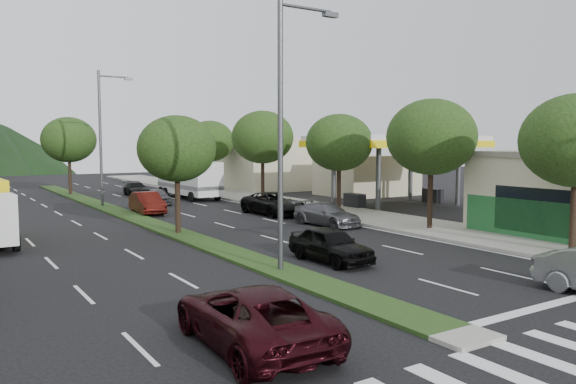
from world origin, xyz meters
TOP-DOWN VIEW (x-y plane):
  - ground at (0.00, 0.00)m, footprint 160.00×160.00m
  - sidewalk_right at (12.50, 25.00)m, footprint 5.00×90.00m
  - median at (0.00, 28.00)m, footprint 1.60×56.00m
  - crosswalk at (0.00, -2.00)m, footprint 19.00×2.20m
  - gas_canopy at (19.00, 22.00)m, footprint 12.20×8.20m
  - bldg_right_far at (19.50, 44.00)m, footprint 10.00×16.00m
  - tree_r_b at (12.00, 12.00)m, footprint 4.80×4.80m
  - tree_r_c at (12.00, 20.00)m, footprint 4.40×4.40m
  - tree_r_d at (12.00, 30.00)m, footprint 5.00×5.00m
  - tree_r_e at (12.00, 40.00)m, footprint 4.60×4.60m
  - tree_med_near at (0.00, 18.00)m, footprint 4.00×4.00m
  - tree_med_far at (0.00, 44.00)m, footprint 4.80×4.80m
  - streetlight_near at (0.21, 8.00)m, footprint 2.60×0.25m
  - streetlight_mid at (0.21, 33.00)m, footprint 2.60×0.25m
  - suv_maroon at (-4.52, 2.00)m, footprint 2.64×5.25m
  - car_queue_a at (2.62, 8.44)m, footprint 1.71×4.13m
  - car_queue_b at (8.43, 16.52)m, footprint 2.40×4.68m
  - car_queue_c at (1.50, 27.33)m, footprint 1.84×4.48m
  - car_queue_d at (8.39, 22.33)m, footprint 2.55×5.36m
  - car_queue_e at (4.06, 32.47)m, footprint 1.73×3.75m
  - car_queue_f at (4.95, 40.65)m, footprint 2.07×4.29m
  - motorhome at (8.00, 35.69)m, footprint 2.87×8.35m

SIDE VIEW (x-z plane):
  - ground at x=0.00m, z-range 0.00..0.00m
  - crosswalk at x=0.00m, z-range 0.00..0.01m
  - median at x=0.00m, z-range 0.00..0.12m
  - sidewalk_right at x=12.50m, z-range 0.00..0.15m
  - car_queue_f at x=4.95m, z-range 0.00..1.21m
  - car_queue_e at x=4.06m, z-range 0.00..1.24m
  - car_queue_b at x=8.43m, z-range 0.00..1.30m
  - car_queue_a at x=2.62m, z-range 0.00..1.40m
  - suv_maroon at x=-4.52m, z-range 0.00..1.43m
  - car_queue_c at x=1.50m, z-range 0.00..1.44m
  - car_queue_d at x=8.39m, z-range 0.00..1.48m
  - motorhome at x=8.00m, z-range 0.10..3.28m
  - bldg_right_far at x=19.50m, z-range 0.00..5.20m
  - tree_med_near at x=0.00m, z-range 1.42..7.44m
  - gas_canopy at x=19.00m, z-range 2.02..7.27m
  - tree_r_c at x=12.00m, z-range 1.51..7.99m
  - tree_r_e at x=12.00m, z-range 1.54..8.25m
  - tree_med_far at x=0.00m, z-range 1.54..8.47m
  - tree_r_b at x=12.00m, z-range 1.57..8.50m
  - tree_r_d at x=12.00m, z-range 1.60..8.76m
  - streetlight_near at x=0.21m, z-range 0.58..10.58m
  - streetlight_mid at x=0.21m, z-range 0.58..10.58m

